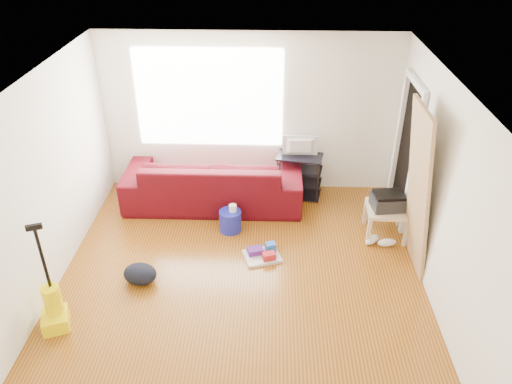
{
  "coord_description": "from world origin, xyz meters",
  "views": [
    {
      "loc": [
        0.35,
        -4.62,
        4.13
      ],
      "look_at": [
        0.17,
        0.6,
        1.01
      ],
      "focal_mm": 35.0,
      "sensor_mm": 36.0,
      "label": 1
    }
  ],
  "objects_px": {
    "tv_stand": "(299,175)",
    "vacuum": "(54,308)",
    "side_table": "(387,212)",
    "bucket": "(231,230)",
    "sofa": "(215,202)",
    "cleaning_tray": "(263,254)",
    "backpack": "(141,281)"
  },
  "relations": [
    {
      "from": "bucket",
      "to": "backpack",
      "type": "height_order",
      "value": "bucket"
    },
    {
      "from": "tv_stand",
      "to": "backpack",
      "type": "xyz_separation_m",
      "value": [
        -2.03,
        -2.15,
        -0.36
      ]
    },
    {
      "from": "bucket",
      "to": "backpack",
      "type": "xyz_separation_m",
      "value": [
        -1.03,
        -1.14,
        0.0
      ]
    },
    {
      "from": "backpack",
      "to": "vacuum",
      "type": "xyz_separation_m",
      "value": [
        -0.76,
        -0.75,
        0.24
      ]
    },
    {
      "from": "vacuum",
      "to": "sofa",
      "type": "bearing_deg",
      "value": 40.36
    },
    {
      "from": "tv_stand",
      "to": "bucket",
      "type": "bearing_deg",
      "value": -123.99
    },
    {
      "from": "tv_stand",
      "to": "backpack",
      "type": "height_order",
      "value": "tv_stand"
    },
    {
      "from": "side_table",
      "to": "vacuum",
      "type": "xyz_separation_m",
      "value": [
        -3.95,
        -1.86,
        -0.13
      ]
    },
    {
      "from": "side_table",
      "to": "backpack",
      "type": "bearing_deg",
      "value": -160.82
    },
    {
      "from": "sofa",
      "to": "cleaning_tray",
      "type": "bearing_deg",
      "value": 120.49
    },
    {
      "from": "side_table",
      "to": "bucket",
      "type": "distance_m",
      "value": 2.2
    },
    {
      "from": "bucket",
      "to": "vacuum",
      "type": "distance_m",
      "value": 2.61
    },
    {
      "from": "sofa",
      "to": "backpack",
      "type": "relative_size",
      "value": 6.34
    },
    {
      "from": "tv_stand",
      "to": "vacuum",
      "type": "xyz_separation_m",
      "value": [
        -2.79,
        -2.9,
        -0.11
      ]
    },
    {
      "from": "side_table",
      "to": "backpack",
      "type": "distance_m",
      "value": 3.4
    },
    {
      "from": "side_table",
      "to": "tv_stand",
      "type": "bearing_deg",
      "value": 138.34
    },
    {
      "from": "cleaning_tray",
      "to": "backpack",
      "type": "height_order",
      "value": "cleaning_tray"
    },
    {
      "from": "tv_stand",
      "to": "side_table",
      "type": "relative_size",
      "value": 1.32
    },
    {
      "from": "bucket",
      "to": "vacuum",
      "type": "height_order",
      "value": "vacuum"
    },
    {
      "from": "bucket",
      "to": "backpack",
      "type": "bearing_deg",
      "value": -131.98
    },
    {
      "from": "cleaning_tray",
      "to": "bucket",
      "type": "bearing_deg",
      "value": 128.49
    },
    {
      "from": "side_table",
      "to": "bucket",
      "type": "relative_size",
      "value": 1.82
    },
    {
      "from": "backpack",
      "to": "vacuum",
      "type": "distance_m",
      "value": 1.1
    },
    {
      "from": "bucket",
      "to": "backpack",
      "type": "distance_m",
      "value": 1.53
    },
    {
      "from": "cleaning_tray",
      "to": "vacuum",
      "type": "distance_m",
      "value": 2.61
    },
    {
      "from": "side_table",
      "to": "bucket",
      "type": "bearing_deg",
      "value": 179.23
    },
    {
      "from": "tv_stand",
      "to": "bucket",
      "type": "relative_size",
      "value": 2.41
    },
    {
      "from": "vacuum",
      "to": "side_table",
      "type": "bearing_deg",
      "value": 4.89
    },
    {
      "from": "tv_stand",
      "to": "sofa",
      "type": "bearing_deg",
      "value": -157.5
    },
    {
      "from": "tv_stand",
      "to": "vacuum",
      "type": "distance_m",
      "value": 4.02
    },
    {
      "from": "sofa",
      "to": "cleaning_tray",
      "type": "distance_m",
      "value": 1.55
    },
    {
      "from": "side_table",
      "to": "bucket",
      "type": "xyz_separation_m",
      "value": [
        -2.17,
        0.03,
        -0.37
      ]
    }
  ]
}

